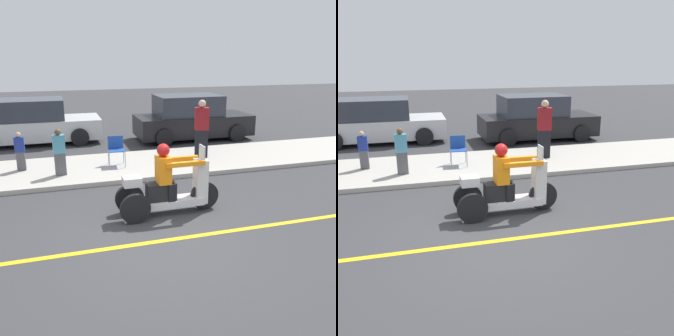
{
  "view_description": "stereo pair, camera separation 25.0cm",
  "coord_description": "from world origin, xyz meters",
  "views": [
    {
      "loc": [
        -1.72,
        -5.74,
        3.18
      ],
      "look_at": [
        0.39,
        1.14,
        0.99
      ],
      "focal_mm": 40.0,
      "sensor_mm": 36.0,
      "label": 1
    },
    {
      "loc": [
        -1.48,
        -5.81,
        3.18
      ],
      "look_at": [
        0.39,
        1.14,
        0.99
      ],
      "focal_mm": 40.0,
      "sensor_mm": 36.0,
      "label": 2
    }
  ],
  "objects": [
    {
      "name": "ground_plane",
      "position": [
        0.0,
        0.0,
        0.0
      ],
      "size": [
        60.0,
        60.0,
        0.0
      ],
      "primitive_type": "plane",
      "color": "#38383A"
    },
    {
      "name": "spectator_with_child",
      "position": [
        2.56,
        4.71,
        0.97
      ],
      "size": [
        0.47,
        0.34,
        1.76
      ],
      "color": "black",
      "rests_on": "sidewalk_strip"
    },
    {
      "name": "motorcycle_trike",
      "position": [
        0.39,
        1.14,
        0.54
      ],
      "size": [
        2.17,
        0.66,
        1.5
      ],
      "color": "black",
      "rests_on": "ground"
    },
    {
      "name": "lane_stripe",
      "position": [
        0.39,
        0.0,
        0.0
      ],
      "size": [
        24.0,
        0.12,
        0.01
      ],
      "color": "gold",
      "rests_on": "ground"
    },
    {
      "name": "sidewalk_strip",
      "position": [
        0.0,
        4.6,
        0.06
      ],
      "size": [
        28.0,
        2.8,
        0.12
      ],
      "color": "#B2ADA3",
      "rests_on": "ground"
    },
    {
      "name": "parked_car_lot_right",
      "position": [
        -2.5,
        8.75,
        0.76
      ],
      "size": [
        4.71,
        2.1,
        1.63
      ],
      "color": "silver",
      "rests_on": "ground"
    },
    {
      "name": "spectator_far_back",
      "position": [
        -1.66,
        4.09,
        0.71
      ],
      "size": [
        0.32,
        0.22,
        1.23
      ],
      "color": "#515156",
      "rests_on": "sidewalk_strip"
    },
    {
      "name": "parked_car_lot_far",
      "position": [
        3.35,
        7.72,
        0.79
      ],
      "size": [
        4.42,
        2.04,
        1.7
      ],
      "color": "black",
      "rests_on": "ground"
    },
    {
      "name": "spectator_end_of_line",
      "position": [
        -2.68,
        4.84,
        0.63
      ],
      "size": [
        0.25,
        0.15,
        1.06
      ],
      "color": "#515156",
      "rests_on": "sidewalk_strip"
    },
    {
      "name": "folding_chair_curbside",
      "position": [
        -0.1,
        4.61,
        0.62
      ],
      "size": [
        0.5,
        0.5,
        0.82
      ],
      "color": "#A5A8AD",
      "rests_on": "sidewalk_strip"
    }
  ]
}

